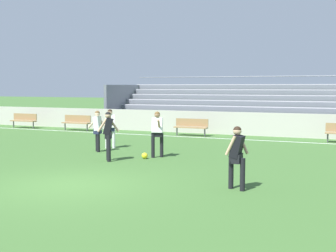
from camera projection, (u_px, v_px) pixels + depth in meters
ground_plane at (71, 185)px, 11.83m from camera, size 160.00×160.00×0.00m
field_line_sideline at (211, 138)px, 22.61m from camera, size 44.00×0.12×0.01m
sideline_wall at (222, 123)px, 24.34m from camera, size 48.00×0.16×1.23m
bleacher_stand at (271, 106)px, 26.81m from camera, size 20.26×5.07×3.28m
bench_near_bin at (24, 119)px, 28.02m from camera, size 1.80×0.40×0.90m
bench_centre_sideline at (77, 121)px, 26.45m from camera, size 1.80×0.40×0.90m
bench_far_right at (191, 126)px, 23.57m from camera, size 1.80×0.40×0.90m
player_white_dropping_back at (157, 130)px, 16.38m from camera, size 0.48×0.74×1.69m
player_dark_pressing_high at (108, 132)px, 15.59m from camera, size 0.68×0.49×1.72m
player_white_wide_left at (110, 125)px, 18.82m from camera, size 0.50×0.66×1.64m
player_white_overlapping at (98, 127)px, 17.84m from camera, size 0.63×0.48×1.64m
player_dark_on_ball at (237, 152)px, 11.23m from camera, size 0.51×0.44×1.61m
soccer_ball at (145, 156)px, 16.14m from camera, size 0.22×0.22×0.22m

